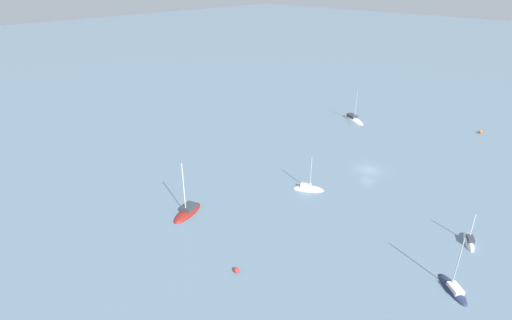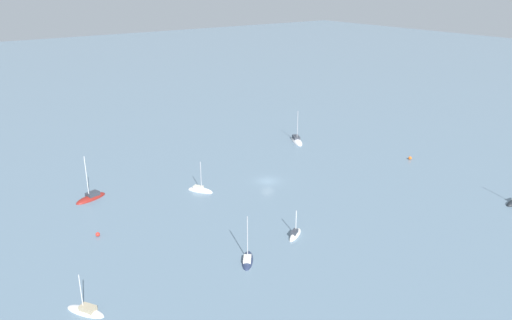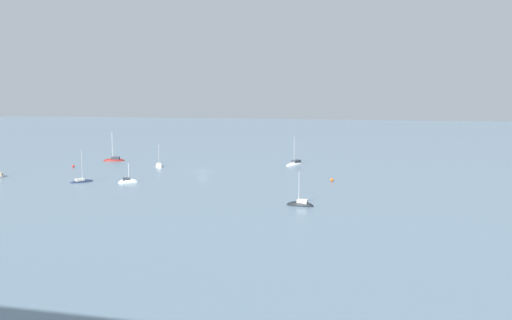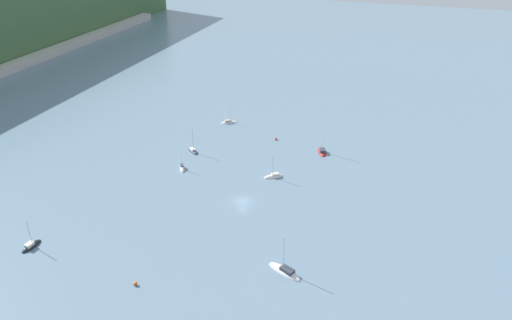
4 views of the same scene
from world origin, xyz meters
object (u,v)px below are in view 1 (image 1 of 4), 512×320
object	(u,v)px
mooring_buoy_0	(237,270)
mooring_buoy_1	(480,132)
sailboat_4	(353,120)
sailboat_0	(469,242)
sailboat_6	(453,289)
sailboat_1	(187,212)
sailboat_2	(308,189)

from	to	relation	value
mooring_buoy_0	mooring_buoy_1	distance (m)	74.38
sailboat_4	mooring_buoy_0	size ratio (longest dim) A/B	12.72
mooring_buoy_0	sailboat_0	bearing A→B (deg)	144.17
sailboat_0	sailboat_6	bearing A→B (deg)	159.79
sailboat_6	sailboat_1	bearing A→B (deg)	56.66
sailboat_6	mooring_buoy_0	bearing A→B (deg)	75.84
sailboat_1	mooring_buoy_0	world-z (taller)	sailboat_1
sailboat_0	sailboat_1	distance (m)	42.27
sailboat_0	mooring_buoy_0	bearing A→B (deg)	115.00
sailboat_6	mooring_buoy_1	size ratio (longest dim) A/B	10.13
sailboat_1	sailboat_2	bearing A→B (deg)	135.48
sailboat_1	mooring_buoy_1	bearing A→B (deg)	143.44
sailboat_1	sailboat_2	xyz separation A→B (m)	(-19.43, 9.52, -0.04)
sailboat_0	mooring_buoy_1	distance (m)	48.47
sailboat_1	sailboat_4	xyz separation A→B (m)	(-56.90, -3.98, -0.01)
sailboat_6	mooring_buoy_0	xyz separation A→B (m)	(16.07, -21.41, 0.26)
sailboat_6	mooring_buoy_0	world-z (taller)	sailboat_6
sailboat_0	sailboat_1	size ratio (longest dim) A/B	0.57
mooring_buoy_1	mooring_buoy_0	bearing A→B (deg)	-5.49
mooring_buoy_0	mooring_buoy_1	world-z (taller)	mooring_buoy_1
sailboat_4	sailboat_6	world-z (taller)	sailboat_4
sailboat_1	mooring_buoy_0	xyz separation A→B (m)	(4.19, 15.79, 0.24)
sailboat_1	sailboat_6	size ratio (longest dim) A/B	1.21
sailboat_1	sailboat_6	bearing A→B (deg)	89.30
sailboat_1	mooring_buoy_1	size ratio (longest dim) A/B	12.23
sailboat_1	sailboat_4	world-z (taller)	sailboat_1
sailboat_4	mooring_buoy_0	bearing A→B (deg)	-45.96
sailboat_0	sailboat_2	world-z (taller)	sailboat_2
sailboat_1	mooring_buoy_1	distance (m)	73.50
sailboat_6	sailboat_4	bearing A→B (deg)	-8.60
sailboat_6	mooring_buoy_1	xyz separation A→B (m)	(-57.97, -14.30, 0.29)
sailboat_4	mooring_buoy_1	distance (m)	29.83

